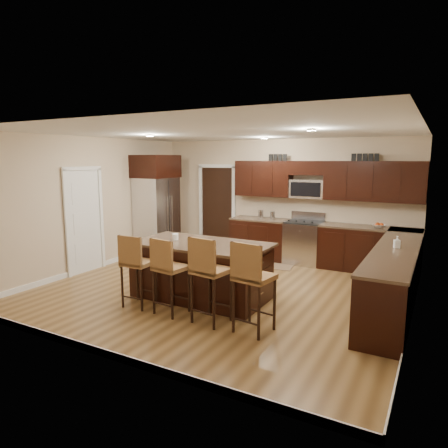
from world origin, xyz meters
The scene contains 24 objects.
floor centered at (0.00, 0.00, 0.00)m, with size 6.00×6.00×0.00m, color brown.
ceiling centered at (0.00, 0.00, 2.70)m, with size 6.00×6.00×0.00m, color silver.
wall_back centered at (0.00, 2.75, 1.35)m, with size 6.00×6.00×0.00m, color #C4AD8D.
wall_left centered at (-3.00, 0.00, 1.35)m, with size 5.50×5.50×0.00m, color #C4AD8D.
wall_right centered at (3.00, 0.00, 1.35)m, with size 5.50×5.50×0.00m, color #C4AD8D.
base_cabinets centered at (1.90, 1.45, 0.46)m, with size 4.02×3.96×0.92m.
upper_cabinets centered at (1.04, 2.58, 1.84)m, with size 4.00×0.33×0.80m.
range centered at (0.68, 2.45, 0.47)m, with size 0.76×0.64×1.11m.
microwave centered at (0.68, 2.60, 1.62)m, with size 0.76×0.31×0.40m, color silver.
doorway centered at (-1.65, 2.73, 1.03)m, with size 0.85×0.03×2.06m, color black.
pantry_door centered at (-2.98, -0.30, 1.02)m, with size 0.03×0.80×2.04m, color white.
letter_decor centered at (0.90, 2.58, 2.29)m, with size 2.20×0.03×0.15m, color black, non-canonical shape.
island centered at (-0.13, -0.48, 0.43)m, with size 2.23×1.17×0.92m.
stool_left centered at (-0.76, -1.33, 0.71)m, with size 0.44×0.44×1.13m.
stool_mid centered at (-0.16, -1.33, 0.71)m, with size 0.48×0.48×1.14m.
stool_right centered at (0.52, -1.33, 0.76)m, with size 0.52×0.52×1.22m.
refrigerator centered at (-2.62, 1.56, 1.21)m, with size 0.79×0.98×2.35m.
floor_mat centered at (0.18, 1.91, 0.01)m, with size 0.86×0.58×0.01m, color brown.
fruit_bowl centered at (2.19, 2.45, 0.95)m, with size 0.25×0.25×0.06m, color silver.
soap_bottle centered at (2.70, 0.63, 1.01)m, with size 0.08×0.08×0.18m, color #B2B2B2.
canister_tall centered at (-0.34, 2.45, 1.02)m, with size 0.12×0.12×0.19m, color silver.
canister_short centered at (-0.06, 2.45, 1.01)m, with size 0.11×0.11×0.18m, color silver.
island_jar centered at (-0.63, -0.48, 0.97)m, with size 0.10×0.10×0.10m, color white.
stool_extra centered at (1.17, -1.33, 0.76)m, with size 0.52×0.52×1.22m.
Camera 1 is at (3.25, -5.85, 2.26)m, focal length 32.00 mm.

